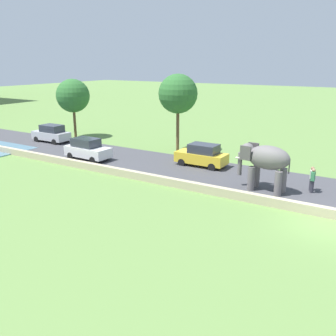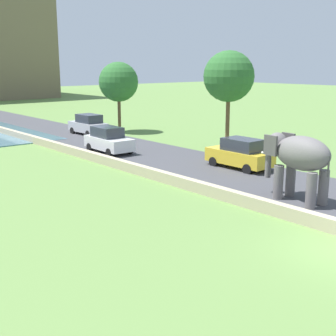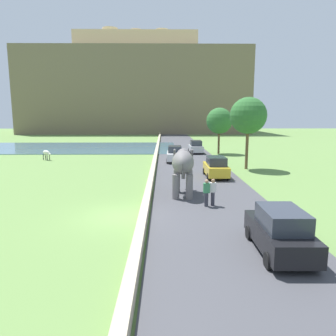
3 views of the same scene
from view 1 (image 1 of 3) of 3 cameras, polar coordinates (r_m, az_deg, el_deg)
name	(u,v)px [view 1 (image 1 of 3)]	position (r m, az deg, el deg)	size (l,w,h in m)	color
ground_plane	(324,226)	(20.48, 22.86, -8.17)	(220.00, 220.00, 0.00)	#608442
road_surface	(95,154)	(33.56, -11.10, 2.08)	(7.00, 120.00, 0.06)	#424247
barrier_wall	(81,165)	(29.51, -13.26, 0.52)	(0.40, 110.00, 0.55)	tan
elephant	(265,160)	(23.90, 14.62, 1.16)	(1.60, 3.52, 2.99)	slate
person_beside_elephant	(312,178)	(25.10, 21.17, -1.47)	(0.36, 0.22, 1.63)	#33333D
person_trailing	(313,180)	(24.72, 21.30, -1.75)	(0.36, 0.22, 1.63)	#33333D
car_yellow	(202,155)	(29.14, 5.22, 1.96)	(1.80, 4.00, 1.80)	gold
car_white	(87,149)	(31.82, -12.24, 2.86)	(1.89, 4.05, 1.80)	white
car_silver	(51,134)	(39.65, -17.45, 5.05)	(1.83, 4.02, 1.80)	#B7B7BC
tree_near	(73,96)	(41.12, -14.37, 10.66)	(3.50, 3.50, 6.22)	brown
tree_mid	(178,94)	(33.73, 1.54, 11.27)	(3.50, 3.50, 6.93)	brown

